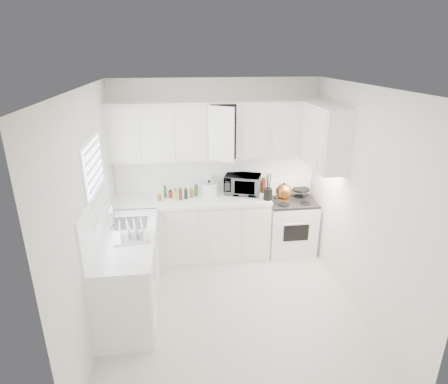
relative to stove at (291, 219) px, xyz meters
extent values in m
plane|color=silver|center=(-1.10, -1.28, -0.54)|extent=(3.20, 3.20, 0.00)
plane|color=white|center=(-1.10, -1.28, 2.06)|extent=(3.20, 3.20, 0.00)
plane|color=white|center=(-1.10, 0.32, 0.76)|extent=(3.00, 0.00, 3.00)
plane|color=white|center=(-1.10, -2.88, 0.76)|extent=(3.00, 0.00, 3.00)
plane|color=white|center=(-2.60, -1.28, 0.76)|extent=(0.00, 3.20, 3.20)
plane|color=white|center=(0.40, -1.28, 0.76)|extent=(0.00, 3.20, 3.20)
cube|color=white|center=(-1.49, 0.01, 0.39)|extent=(2.24, 0.64, 0.05)
cube|color=white|center=(-2.29, -1.08, 0.39)|extent=(0.64, 1.62, 0.05)
cube|color=white|center=(-1.10, 0.31, 0.69)|extent=(2.98, 0.02, 0.55)
cube|color=white|center=(-2.59, -1.08, 0.69)|extent=(0.02, 1.60, 0.55)
imported|color=gray|center=(-0.73, 0.13, 0.58)|extent=(0.58, 0.43, 0.35)
cylinder|color=white|center=(-1.22, 0.23, 0.55)|extent=(0.12, 0.12, 0.27)
cylinder|color=brown|center=(-1.95, 0.14, 0.48)|extent=(0.06, 0.06, 0.13)
cylinder|color=#2A6A23|center=(-1.87, 0.05, 0.48)|extent=(0.06, 0.06, 0.13)
cylinder|color=red|center=(-1.80, 0.14, 0.48)|extent=(0.06, 0.06, 0.13)
cylinder|color=#A6B92B|center=(-1.72, 0.05, 0.48)|extent=(0.06, 0.06, 0.13)
cylinder|color=maroon|center=(-1.65, 0.14, 0.48)|extent=(0.06, 0.06, 0.13)
cylinder|color=black|center=(-1.57, 0.05, 0.48)|extent=(0.06, 0.06, 0.13)
cylinder|color=brown|center=(-1.50, 0.14, 0.48)|extent=(0.06, 0.06, 0.13)
cylinder|color=#2A6A23|center=(-1.42, 0.05, 0.48)|extent=(0.06, 0.06, 0.13)
cylinder|color=red|center=(-0.52, 0.18, 0.51)|extent=(0.06, 0.06, 0.19)
cylinder|color=#A6B92B|center=(-0.46, 0.12, 0.51)|extent=(0.06, 0.06, 0.19)
cylinder|color=maroon|center=(-0.41, 0.18, 0.51)|extent=(0.06, 0.06, 0.19)
camera|label=1|loc=(-1.66, -4.99, 2.39)|focal=29.85mm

